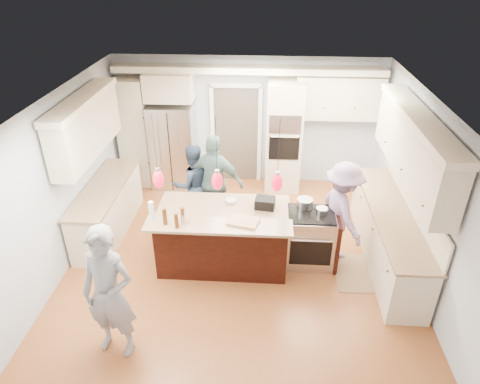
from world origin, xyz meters
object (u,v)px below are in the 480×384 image
(refrigerator, at_px, (173,146))
(person_bar_end, at_px, (109,294))
(island_range, at_px, (311,238))
(kitchen_island, at_px, (224,236))
(person_far_left, at_px, (193,184))

(refrigerator, relative_size, person_bar_end, 0.98)
(refrigerator, relative_size, island_range, 1.96)
(refrigerator, height_order, kitchen_island, refrigerator)
(refrigerator, xyz_separation_m, person_bar_end, (0.12, -4.44, 0.02))
(person_bar_end, bearing_deg, kitchen_island, 68.02)
(kitchen_island, height_order, island_range, kitchen_island)
(refrigerator, distance_m, island_range, 3.71)
(kitchen_island, relative_size, island_range, 2.28)
(refrigerator, xyz_separation_m, person_far_left, (0.63, -1.39, -0.13))
(person_far_left, bearing_deg, refrigerator, -92.31)
(kitchen_island, distance_m, person_far_left, 1.39)
(person_bar_end, xyz_separation_m, person_far_left, (0.51, 3.05, -0.15))
(person_bar_end, bearing_deg, refrigerator, 101.89)
(person_far_left, bearing_deg, island_range, 125.42)
(refrigerator, distance_m, person_bar_end, 4.44)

